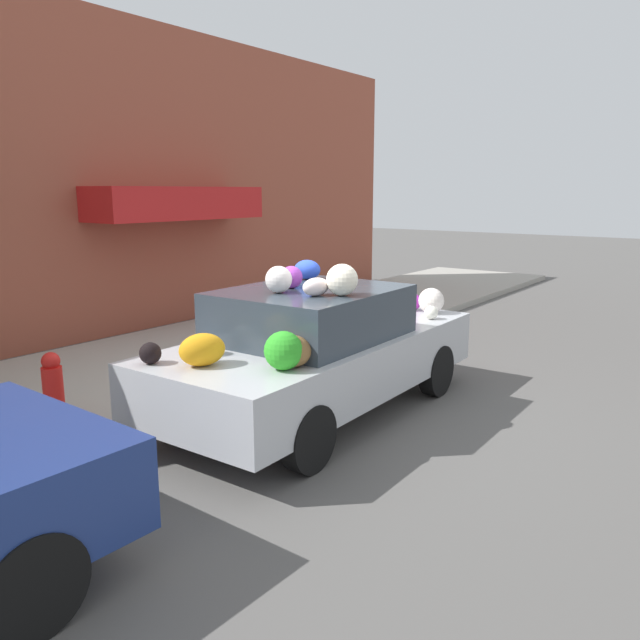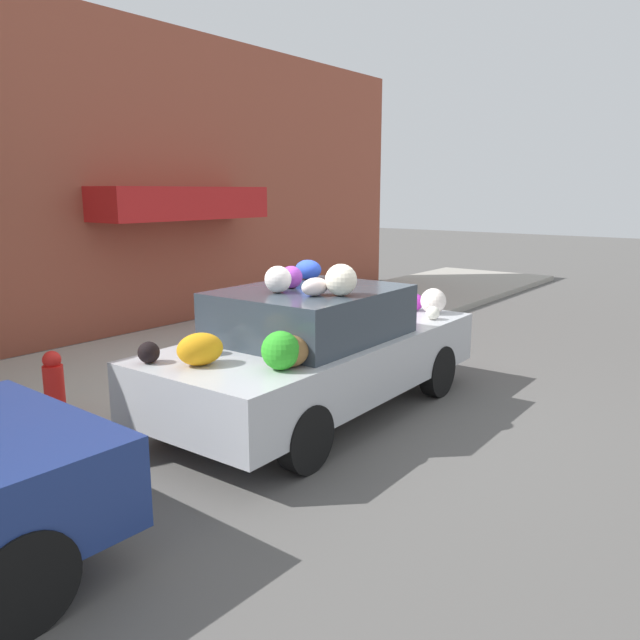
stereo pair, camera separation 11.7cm
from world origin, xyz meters
name	(u,v)px [view 2 (the right image)]	position (x,y,z in m)	size (l,w,h in m)	color
ground_plane	(309,409)	(0.00, 0.00, 0.00)	(60.00, 60.00, 0.00)	#565451
sidewalk_curb	(156,363)	(0.00, 2.70, 0.06)	(24.00, 3.20, 0.12)	#9E998E
building_facade	(60,179)	(0.11, 4.92, 2.56)	(18.00, 1.20, 5.16)	#9E4C38
fire_hydrant	(54,385)	(-2.04, 1.65, 0.47)	(0.20, 0.20, 0.70)	red
art_car	(318,348)	(-0.05, -0.16, 0.73)	(4.12, 1.81, 1.70)	#B7BABF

